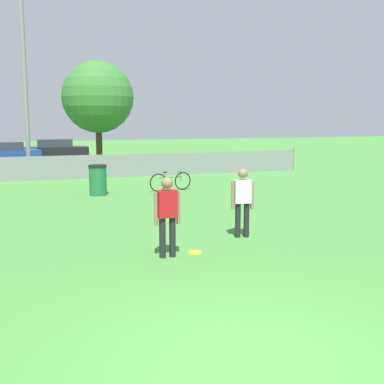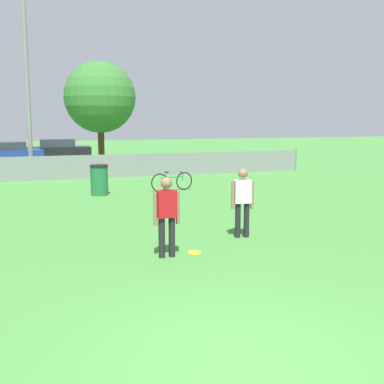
{
  "view_description": "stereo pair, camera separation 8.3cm",
  "coord_description": "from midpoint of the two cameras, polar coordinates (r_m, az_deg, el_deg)",
  "views": [
    {
      "loc": [
        -2.33,
        -4.55,
        2.72
      ],
      "look_at": [
        1.44,
        5.87,
        1.05
      ],
      "focal_mm": 45.0,
      "sensor_mm": 36.0,
      "label": 1
    },
    {
      "loc": [
        -2.25,
        -4.58,
        2.72
      ],
      "look_at": [
        1.44,
        5.87,
        1.05
      ],
      "focal_mm": 45.0,
      "sensor_mm": 36.0,
      "label": 2
    }
  ],
  "objects": [
    {
      "name": "bicycle_sideline",
      "position": [
        18.52,
        -2.67,
        1.26
      ],
      "size": [
        1.75,
        0.47,
        0.75
      ],
      "rotation": [
        0.0,
        0.0,
        0.17
      ],
      "color": "black",
      "rests_on": "ground_plane"
    },
    {
      "name": "trash_bin",
      "position": [
        17.73,
        -11.23,
        1.4
      ],
      "size": [
        0.66,
        0.66,
        1.11
      ],
      "color": "#1E6638",
      "rests_on": "ground_plane"
    },
    {
      "name": "frisbee_disc",
      "position": [
        9.98,
        0.11,
        -7.16
      ],
      "size": [
        0.29,
        0.29,
        0.03
      ],
      "color": "yellow",
      "rests_on": "ground_plane"
    },
    {
      "name": "light_pole",
      "position": [
        23.71,
        -19.41,
        14.63
      ],
      "size": [
        0.9,
        0.36,
        9.28
      ],
      "color": "gray",
      "rests_on": "ground_plane"
    },
    {
      "name": "fence_backline",
      "position": [
        22.78,
        -14.04,
        2.85
      ],
      "size": [
        23.41,
        0.07,
        1.21
      ],
      "color": "gray",
      "rests_on": "ground_plane"
    },
    {
      "name": "tree_near_pole",
      "position": [
        25.09,
        -11.2,
        10.95
      ],
      "size": [
        3.59,
        3.59,
        5.64
      ],
      "color": "#4C331E",
      "rests_on": "ground_plane"
    },
    {
      "name": "ground_plane",
      "position": [
        5.79,
        6.34,
        -19.52
      ],
      "size": [
        120.0,
        120.0,
        0.0
      ],
      "primitive_type": "plane",
      "color": "#428438"
    },
    {
      "name": "player_thrower_red",
      "position": [
        9.5,
        -3.2,
        -2.33
      ],
      "size": [
        0.54,
        0.23,
        1.61
      ],
      "rotation": [
        0.0,
        0.0,
        -0.02
      ],
      "color": "black",
      "rests_on": "ground_plane"
    },
    {
      "name": "parked_car_blue",
      "position": [
        31.73,
        -21.58,
        4.28
      ],
      "size": [
        4.5,
        2.52,
        1.37
      ],
      "rotation": [
        0.0,
        0.0,
        0.2
      ],
      "color": "black",
      "rests_on": "ground_plane"
    },
    {
      "name": "player_receiver_white",
      "position": [
        11.17,
        5.79,
        -0.71
      ],
      "size": [
        0.53,
        0.28,
        1.61
      ],
      "rotation": [
        0.0,
        0.0,
        -0.18
      ],
      "color": "black",
      "rests_on": "ground_plane"
    },
    {
      "name": "parked_car_dark",
      "position": [
        34.06,
        -16.0,
        4.82
      ],
      "size": [
        4.43,
        1.96,
        1.43
      ],
      "rotation": [
        0.0,
        0.0,
        -0.04
      ],
      "color": "black",
      "rests_on": "ground_plane"
    }
  ]
}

